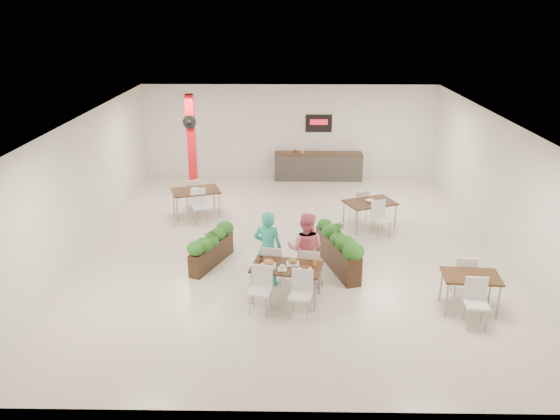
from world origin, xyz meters
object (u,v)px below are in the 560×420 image
Objects in this scene: service_counter at (318,166)px; side_table_a at (196,194)px; red_column at (192,145)px; planter_right at (338,247)px; diner_man at (268,248)px; planter_left at (211,245)px; side_table_b at (370,206)px; main_table at (286,271)px; diner_woman at (306,249)px; side_table_c at (470,282)px.

service_counter is 1.80× the size of side_table_a.
red_column is at bearing -155.00° from service_counter.
planter_right is at bearing -60.73° from side_table_a.
service_counter is at bearing 90.86° from planter_right.
diner_man is (-1.45, -7.67, 0.34)m from service_counter.
planter_left is 4.58m from side_table_b.
side_table_b reaches higher than planter_left.
service_counter is 7.82m from diner_man.
main_table reaches higher than planter_left.
main_table is at bearing -42.40° from planter_left.
service_counter reaches higher than side_table_b.
diner_man is 1.77m from planter_right.
side_table_a and side_table_b have the same top height.
planter_left is 0.97× the size of side_table_a.
service_counter reaches higher than diner_woman.
service_counter is 1.48× the size of planter_right.
planter_left is at bearing -11.78° from diner_woman.
diner_woman is at bearing -94.86° from service_counter.
red_column reaches higher than side_table_b.
planter_right is 1.22× the size of side_table_b.
diner_woman reaches higher than side_table_b.
side_table_a is (-3.66, -3.53, 0.15)m from service_counter.
side_table_a reaches higher than planter_left.
planter_right is at bearing -2.68° from planter_left.
planter_right reaches higher than side_table_a.
diner_man is 0.83× the size of planter_right.
red_column is 6.58m from planter_right.
side_table_b is (1.81, 3.24, -0.18)m from diner_woman.
diner_woman is at bearing -133.71° from planter_right.
planter_right reaches higher than side_table_b.
planter_left is 5.66m from side_table_c.
service_counter is 7.71m from diner_woman.
diner_man is 4.70m from side_table_a.
red_column is 1.92× the size of side_table_a.
service_counter is 1.81× the size of side_table_b.
diner_woman is at bearing -141.62° from side_table_b.
side_table_a is at bearing 138.34° from planter_right.
planter_right is (0.75, 0.79, -0.31)m from diner_woman.
diner_man is 1.01× the size of side_table_c.
diner_man is 1.01× the size of side_table_b.
side_table_b is at bearing 60.25° from main_table.
side_table_b and side_table_c have the same top height.
main_table is 1.09× the size of diner_man.
service_counter reaches higher than side_table_a.
planter_right is (0.10, -6.88, 0.02)m from service_counter.
main_table is 0.90× the size of planter_right.
side_table_b is at bearing 66.62° from planter_right.
side_table_b is at bearing -26.49° from red_column.
main_table is at bearing -65.57° from red_column.
planter_right is at bearing 148.48° from side_table_c.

